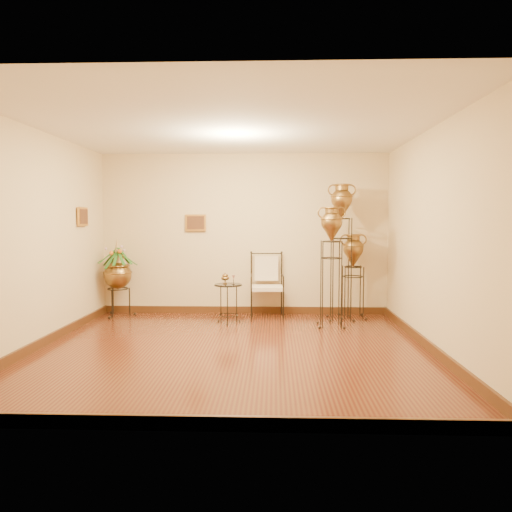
{
  "coord_description": "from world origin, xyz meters",
  "views": [
    {
      "loc": [
        0.52,
        -6.24,
        1.63
      ],
      "look_at": [
        0.25,
        1.3,
        1.1
      ],
      "focal_mm": 35.0,
      "sensor_mm": 36.0,
      "label": 1
    }
  ],
  "objects_px": {
    "amphora_mid": "(331,266)",
    "side_table": "(228,303)",
    "planter_urn": "(118,272)",
    "armchair": "(267,285)",
    "amphora_tall": "(341,250)"
  },
  "relations": [
    {
      "from": "amphora_tall",
      "to": "amphora_mid",
      "type": "bearing_deg",
      "value": -111.79
    },
    {
      "from": "side_table",
      "to": "armchair",
      "type": "bearing_deg",
      "value": 40.99
    },
    {
      "from": "amphora_mid",
      "to": "armchair",
      "type": "bearing_deg",
      "value": 144.24
    },
    {
      "from": "amphora_mid",
      "to": "side_table",
      "type": "relative_size",
      "value": 2.36
    },
    {
      "from": "amphora_mid",
      "to": "planter_urn",
      "type": "bearing_deg",
      "value": 168.55
    },
    {
      "from": "amphora_tall",
      "to": "planter_urn",
      "type": "bearing_deg",
      "value": 177.59
    },
    {
      "from": "amphora_mid",
      "to": "amphora_tall",
      "type": "bearing_deg",
      "value": 68.21
    },
    {
      "from": "amphora_tall",
      "to": "side_table",
      "type": "xyz_separation_m",
      "value": [
        -1.83,
        -0.37,
        -0.82
      ]
    },
    {
      "from": "amphora_mid",
      "to": "side_table",
      "type": "distance_m",
      "value": 1.73
    },
    {
      "from": "amphora_mid",
      "to": "armchair",
      "type": "height_order",
      "value": "amphora_mid"
    },
    {
      "from": "planter_urn",
      "to": "amphora_tall",
      "type": "bearing_deg",
      "value": -2.41
    },
    {
      "from": "planter_urn",
      "to": "armchair",
      "type": "relative_size",
      "value": 1.26
    },
    {
      "from": "amphora_mid",
      "to": "armchair",
      "type": "xyz_separation_m",
      "value": [
        -1.0,
        0.72,
        -0.4
      ]
    },
    {
      "from": "amphora_tall",
      "to": "planter_urn",
      "type": "height_order",
      "value": "amphora_tall"
    },
    {
      "from": "amphora_tall",
      "to": "amphora_mid",
      "type": "xyz_separation_m",
      "value": [
        -0.22,
        -0.56,
        -0.21
      ]
    }
  ]
}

